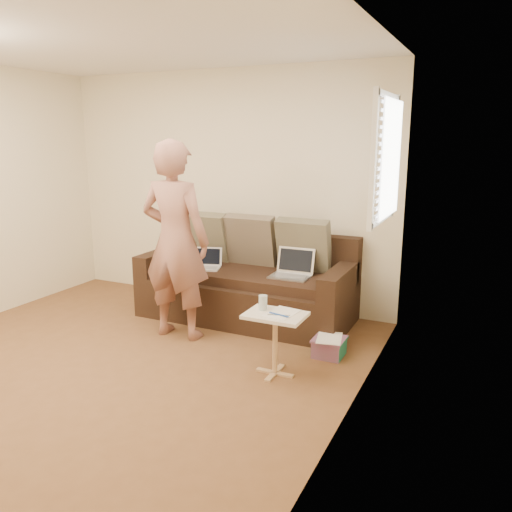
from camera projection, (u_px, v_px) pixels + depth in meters
name	position (u px, v px, depth m)	size (l,w,h in m)	color
floor	(92.00, 377.00, 4.12)	(4.50, 4.50, 0.00)	brown
ceiling	(64.00, 29.00, 3.53)	(4.50, 4.50, 0.00)	white
wall_back	(224.00, 189.00, 5.81)	(4.00, 4.00, 0.00)	beige
wall_right	(340.00, 239.00, 2.99)	(4.50, 4.50, 0.00)	beige
window_blinds	(387.00, 159.00, 4.24)	(0.12, 0.88, 1.08)	white
sofa	(246.00, 279.00, 5.38)	(2.20, 0.95, 0.85)	black
pillow_left	(205.00, 237.00, 5.71)	(0.55, 0.14, 0.55)	brown
pillow_mid	(251.00, 240.00, 5.51)	(0.55, 0.14, 0.55)	brown
pillow_right	(304.00, 246.00, 5.26)	(0.55, 0.14, 0.55)	brown
laptop_silver	(290.00, 277.00, 5.08)	(0.39, 0.28, 0.26)	#B7BABC
laptop_white	(205.00, 269.00, 5.40)	(0.29, 0.21, 0.21)	white
person	(175.00, 241.00, 4.78)	(0.68, 0.46, 1.87)	#985453
side_table	(275.00, 344.00, 4.11)	(0.47, 0.33, 0.52)	silver
drinking_glass	(263.00, 303.00, 4.13)	(0.07, 0.07, 0.12)	silver
scissors	(279.00, 315.00, 4.00)	(0.18, 0.10, 0.02)	silver
paper_on_table	(281.00, 313.00, 4.06)	(0.21, 0.30, 0.00)	white
striped_box	(329.00, 347.00, 4.49)	(0.27, 0.27, 0.17)	#D5207E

